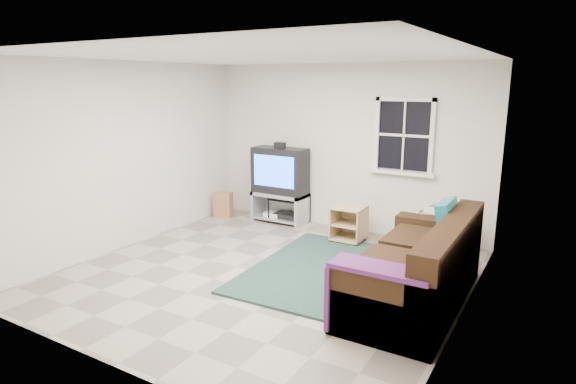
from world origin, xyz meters
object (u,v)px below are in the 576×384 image
Objects in this scene: tv_unit at (280,179)px; side_table_left at (350,222)px; side_table_right at (443,227)px; sofa at (418,271)px; av_rack at (288,193)px.

tv_unit reaches higher than side_table_left.
tv_unit is 2.72m from side_table_right.
sofa reaches higher than side_table_left.
tv_unit is at bearing 146.71° from sofa.
side_table_left is at bearing -15.98° from av_rack.
sofa is (2.86, -1.88, -0.38)m from tv_unit.
side_table_left is (1.28, -0.37, -0.22)m from av_rack.
av_rack is at bearing 8.87° from tv_unit.
av_rack is 3.32m from sofa.
av_rack is 0.52× the size of sofa.
av_rack is at bearing 145.07° from sofa.
side_table_right is at bearing 95.14° from sofa.
sofa is (0.17, -1.86, 0.03)m from side_table_right.
side_table_right is 0.27× the size of sofa.
tv_unit is 0.28m from av_rack.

